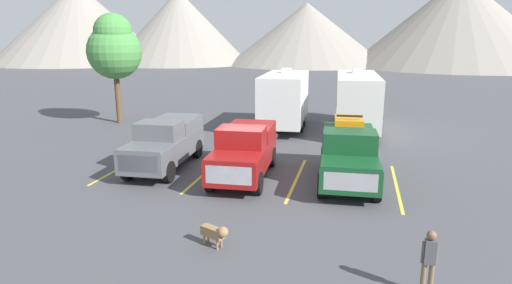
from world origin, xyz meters
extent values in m
plane|color=#47474C|center=(0.00, 0.00, 0.00)|extent=(240.00, 240.00, 0.00)
cube|color=#595B60|center=(-3.93, 0.62, 0.91)|extent=(2.21, 5.44, 0.95)
cube|color=#595B60|center=(-3.82, -1.30, 1.43)|extent=(1.91, 1.60, 0.08)
cube|color=#595B60|center=(-3.90, 0.14, 1.77)|extent=(1.87, 1.49, 0.78)
cube|color=slate|center=(-3.87, -0.42, 1.81)|extent=(1.69, 0.32, 0.57)
cube|color=#595B60|center=(-4.01, 2.06, 1.68)|extent=(2.01, 2.56, 0.60)
cube|color=silver|center=(-3.78, -2.02, 0.96)|extent=(1.62, 0.15, 0.67)
cylinder|color=black|center=(-2.95, -1.14, 0.43)|extent=(0.33, 0.88, 0.87)
cylinder|color=black|center=(-4.70, -1.24, 0.43)|extent=(0.33, 0.88, 0.87)
cylinder|color=black|center=(-3.16, 2.48, 0.43)|extent=(0.33, 0.88, 0.87)
cylinder|color=black|center=(-4.91, 2.38, 0.43)|extent=(0.33, 0.88, 0.87)
cube|color=maroon|center=(-0.19, 0.11, 0.90)|extent=(2.25, 5.31, 0.95)
cube|color=maroon|center=(-0.08, -1.76, 1.42)|extent=(1.96, 1.56, 0.08)
cube|color=maroon|center=(-0.16, -0.36, 1.79)|extent=(1.91, 1.46, 0.83)
cube|color=slate|center=(-0.13, -0.90, 1.83)|extent=(1.73, 0.33, 0.61)
cube|color=maroon|center=(-0.27, 1.52, 1.66)|extent=(2.05, 2.50, 0.57)
cube|color=silver|center=(-0.04, -2.46, 0.95)|extent=(1.66, 0.15, 0.66)
cylinder|color=black|center=(0.81, -1.61, 0.43)|extent=(0.33, 0.88, 0.86)
cylinder|color=black|center=(-0.99, -1.71, 0.43)|extent=(0.33, 0.88, 0.86)
cylinder|color=black|center=(0.61, 1.93, 0.43)|extent=(0.33, 0.88, 0.86)
cylinder|color=black|center=(-1.19, 1.83, 0.43)|extent=(0.33, 0.88, 0.86)
cube|color=#144723|center=(3.97, 0.52, 0.90)|extent=(2.40, 5.53, 0.90)
cube|color=#144723|center=(4.08, -1.43, 1.39)|extent=(2.10, 1.63, 0.08)
cube|color=#144723|center=(4.00, 0.03, 1.78)|extent=(2.05, 1.52, 0.85)
cube|color=slate|center=(4.03, -0.53, 1.82)|extent=(1.86, 0.34, 0.63)
cube|color=#144723|center=(3.89, 1.98, 1.63)|extent=(2.20, 2.61, 0.55)
cube|color=silver|center=(4.12, -2.16, 0.94)|extent=(1.78, 0.16, 0.63)
cylinder|color=black|center=(5.04, -1.27, 0.45)|extent=(0.33, 0.91, 0.89)
cylinder|color=black|center=(3.11, -1.38, 0.45)|extent=(0.33, 0.91, 0.89)
cylinder|color=black|center=(4.83, 2.41, 0.45)|extent=(0.33, 0.91, 0.89)
cylinder|color=black|center=(2.90, 2.30, 0.45)|extent=(0.33, 0.91, 0.89)
cube|color=orange|center=(3.89, 1.98, 2.13)|extent=(1.24, 1.66, 0.45)
cylinder|color=black|center=(4.39, 1.46, 2.12)|extent=(0.20, 0.45, 0.44)
cylinder|color=black|center=(3.44, 1.40, 2.12)|extent=(0.20, 0.45, 0.44)
cylinder|color=black|center=(4.33, 2.55, 2.12)|extent=(0.20, 0.45, 0.44)
cylinder|color=black|center=(3.38, 2.50, 2.12)|extent=(0.20, 0.45, 0.44)
cube|color=black|center=(3.91, 1.53, 2.50)|extent=(1.05, 0.14, 0.08)
cube|color=gold|center=(-5.85, 0.44, 0.00)|extent=(0.12, 5.50, 0.01)
cube|color=gold|center=(-1.95, 0.44, 0.00)|extent=(0.12, 5.50, 0.01)
cube|color=gold|center=(1.95, 0.44, 0.00)|extent=(0.12, 5.50, 0.01)
cube|color=gold|center=(5.85, 0.44, 0.00)|extent=(0.12, 5.50, 0.01)
cube|color=white|center=(-0.23, 9.87, 1.98)|extent=(2.82, 6.45, 2.89)
cube|color=#595960|center=(-1.49, 9.81, 2.12)|extent=(0.33, 6.07, 0.24)
cube|color=silver|center=(-0.27, 10.82, 3.57)|extent=(0.63, 0.73, 0.30)
cube|color=#333333|center=(-0.03, 6.12, 0.32)|extent=(0.18, 1.20, 0.12)
cylinder|color=black|center=(0.96, 9.17, 0.38)|extent=(0.26, 0.77, 0.76)
cylinder|color=black|center=(-1.34, 9.06, 0.38)|extent=(0.26, 0.77, 0.76)
cylinder|color=black|center=(0.88, 10.69, 0.38)|extent=(0.26, 0.77, 0.76)
cylinder|color=black|center=(-1.41, 10.57, 0.38)|extent=(0.26, 0.77, 0.76)
cube|color=silver|center=(4.14, 10.44, 1.98)|extent=(2.79, 7.85, 2.91)
cube|color=#595960|center=(2.93, 10.38, 2.13)|extent=(0.40, 7.42, 0.24)
cube|color=silver|center=(4.08, 11.60, 3.59)|extent=(0.63, 0.73, 0.30)
cube|color=#333333|center=(4.36, 5.97, 0.32)|extent=(0.18, 1.20, 0.12)
cylinder|color=black|center=(5.29, 9.57, 0.38)|extent=(0.26, 0.77, 0.76)
cylinder|color=black|center=(3.08, 9.45, 0.38)|extent=(0.26, 0.77, 0.76)
cylinder|color=black|center=(5.19, 11.42, 0.38)|extent=(0.26, 0.77, 0.76)
cylinder|color=black|center=(2.99, 11.31, 0.38)|extent=(0.26, 0.77, 0.76)
cylinder|color=#726047|center=(6.00, -6.82, 0.40)|extent=(0.12, 0.12, 0.80)
cylinder|color=#726047|center=(5.84, -6.82, 0.40)|extent=(0.12, 0.12, 0.80)
cube|color=#4C4C51|center=(5.92, -6.82, 1.08)|extent=(0.24, 0.19, 0.56)
sphere|color=brown|center=(5.92, -6.82, 1.47)|extent=(0.22, 0.22, 0.22)
cylinder|color=#4C4C51|center=(6.05, -6.82, 1.05)|extent=(0.09, 0.09, 0.51)
cylinder|color=#4C4C51|center=(5.79, -6.83, 1.05)|extent=(0.09, 0.09, 0.51)
cube|color=olive|center=(0.50, -5.75, 0.42)|extent=(0.74, 0.51, 0.27)
sphere|color=olive|center=(0.86, -5.91, 0.53)|extent=(0.30, 0.30, 0.30)
cylinder|color=olive|center=(0.15, -5.60, 0.47)|extent=(0.16, 0.10, 0.20)
cylinder|color=olive|center=(0.76, -5.78, 0.14)|extent=(0.06, 0.06, 0.28)
cylinder|color=olive|center=(0.69, -5.93, 0.14)|extent=(0.06, 0.06, 0.28)
cylinder|color=olive|center=(0.31, -5.58, 0.14)|extent=(0.06, 0.06, 0.28)
cylinder|color=olive|center=(0.25, -5.73, 0.14)|extent=(0.06, 0.06, 0.28)
cylinder|color=brown|center=(-11.37, 9.23, 1.90)|extent=(0.36, 0.36, 3.81)
sphere|color=#478C42|center=(-11.37, 9.23, 4.68)|extent=(3.50, 3.50, 3.50)
sphere|color=#478C42|center=(-11.29, 9.10, 5.90)|extent=(2.45, 2.45, 2.45)
cone|color=gray|center=(-55.43, 67.52, 8.41)|extent=(36.97, 36.97, 16.82)
cone|color=gray|center=(-33.32, 70.28, 7.53)|extent=(29.66, 29.66, 15.06)
cone|color=gray|center=(-6.76, 73.34, 6.16)|extent=(32.88, 32.88, 12.33)
cone|color=gray|center=(21.76, 73.57, 8.33)|extent=(39.96, 39.96, 16.65)
camera|label=1|loc=(4.19, -15.85, 5.65)|focal=29.62mm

